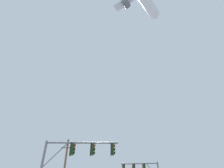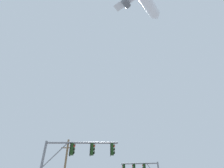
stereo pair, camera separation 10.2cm
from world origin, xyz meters
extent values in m
cylinder|color=slate|center=(-2.45, 8.36, 5.87)|extent=(5.98, 0.20, 0.15)
cylinder|color=slate|center=(-4.54, 8.37, 4.90)|extent=(1.85, 0.09, 2.01)
cube|color=#193814|center=(0.06, 8.34, 5.35)|extent=(0.26, 0.32, 0.90)
cylinder|color=#193814|center=(0.06, 8.34, 5.86)|extent=(0.05, 0.05, 0.12)
cube|color=black|center=(-0.08, 8.34, 5.35)|extent=(0.03, 0.46, 1.04)
sphere|color=red|center=(0.21, 8.33, 5.62)|extent=(0.20, 0.20, 0.20)
cylinder|color=#193814|center=(0.27, 8.33, 5.68)|extent=(0.04, 0.21, 0.21)
sphere|color=black|center=(0.21, 8.33, 5.34)|extent=(0.20, 0.20, 0.20)
cylinder|color=#193814|center=(0.27, 8.33, 5.40)|extent=(0.04, 0.21, 0.21)
sphere|color=black|center=(0.21, 8.33, 5.06)|extent=(0.20, 0.20, 0.20)
cylinder|color=#193814|center=(0.27, 8.33, 5.12)|extent=(0.04, 0.21, 0.21)
cube|color=#193814|center=(-1.58, 8.35, 5.35)|extent=(0.26, 0.32, 0.90)
cylinder|color=#193814|center=(-1.58, 8.35, 5.86)|extent=(0.05, 0.05, 0.12)
cube|color=black|center=(-1.72, 8.35, 5.35)|extent=(0.03, 0.46, 1.04)
sphere|color=red|center=(-1.44, 8.35, 5.62)|extent=(0.20, 0.20, 0.20)
cylinder|color=#193814|center=(-1.37, 8.35, 5.68)|extent=(0.04, 0.21, 0.21)
sphere|color=black|center=(-1.44, 8.35, 5.34)|extent=(0.20, 0.20, 0.20)
cylinder|color=#193814|center=(-1.37, 8.35, 5.40)|extent=(0.04, 0.21, 0.21)
sphere|color=black|center=(-1.44, 8.35, 5.06)|extent=(0.20, 0.20, 0.20)
cylinder|color=#193814|center=(-1.37, 8.35, 5.12)|extent=(0.04, 0.21, 0.21)
cube|color=#193814|center=(-3.23, 8.36, 5.35)|extent=(0.26, 0.32, 0.90)
cylinder|color=#193814|center=(-3.23, 8.36, 5.86)|extent=(0.05, 0.05, 0.12)
cube|color=black|center=(-3.37, 8.36, 5.35)|extent=(0.03, 0.46, 1.04)
sphere|color=red|center=(-3.08, 8.36, 5.62)|extent=(0.20, 0.20, 0.20)
cylinder|color=#193814|center=(-3.02, 8.36, 5.68)|extent=(0.04, 0.21, 0.21)
sphere|color=black|center=(-3.08, 8.36, 5.34)|extent=(0.20, 0.20, 0.20)
cylinder|color=#193814|center=(-3.02, 8.36, 5.40)|extent=(0.04, 0.21, 0.21)
sphere|color=black|center=(-3.08, 8.36, 5.06)|extent=(0.20, 0.20, 0.20)
cylinder|color=#193814|center=(-3.02, 8.36, 5.12)|extent=(0.04, 0.21, 0.21)
cylinder|color=slate|center=(3.58, 17.32, 6.10)|extent=(4.55, 0.58, 0.15)
cube|color=#193814|center=(1.67, 17.50, 5.57)|extent=(0.29, 0.34, 0.90)
cylinder|color=#193814|center=(1.67, 17.50, 6.08)|extent=(0.05, 0.05, 0.12)
cube|color=black|center=(1.81, 17.49, 5.57)|extent=(0.07, 0.46, 1.04)
sphere|color=red|center=(1.52, 17.52, 5.84)|extent=(0.20, 0.20, 0.20)
cylinder|color=#193814|center=(1.46, 17.52, 5.90)|extent=(0.06, 0.21, 0.21)
sphere|color=black|center=(1.52, 17.52, 5.56)|extent=(0.20, 0.20, 0.20)
cylinder|color=#193814|center=(1.46, 17.52, 5.62)|extent=(0.06, 0.21, 0.21)
cube|color=#193814|center=(2.92, 17.38, 5.57)|extent=(0.29, 0.34, 0.90)
cylinder|color=#193814|center=(2.92, 17.38, 6.08)|extent=(0.05, 0.05, 0.12)
cube|color=black|center=(3.06, 17.37, 5.57)|extent=(0.07, 0.46, 1.04)
sphere|color=red|center=(2.77, 17.40, 5.84)|extent=(0.20, 0.20, 0.20)
cylinder|color=#193814|center=(2.71, 17.40, 5.90)|extent=(0.06, 0.21, 0.21)
sphere|color=black|center=(2.77, 17.40, 5.56)|extent=(0.20, 0.20, 0.20)
cylinder|color=#193814|center=(2.71, 17.40, 5.62)|extent=(0.06, 0.21, 0.21)
cube|color=#193814|center=(4.17, 17.27, 5.57)|extent=(0.29, 0.34, 0.90)
cylinder|color=#193814|center=(4.17, 17.27, 6.08)|extent=(0.05, 0.05, 0.12)
cube|color=black|center=(4.31, 17.25, 5.57)|extent=(0.07, 0.46, 1.04)
sphere|color=red|center=(4.02, 17.28, 5.84)|extent=(0.20, 0.20, 0.20)
cylinder|color=#193814|center=(3.96, 17.29, 5.90)|extent=(0.06, 0.21, 0.21)
sphere|color=black|center=(4.02, 17.28, 5.56)|extent=(0.20, 0.20, 0.20)
cylinder|color=#193814|center=(3.96, 17.29, 5.62)|extent=(0.06, 0.21, 0.21)
cube|color=brown|center=(-6.31, 20.37, 9.55)|extent=(2.20, 0.12, 0.12)
cube|color=brown|center=(-6.31, 20.37, 8.85)|extent=(1.80, 0.12, 0.12)
cylinder|color=gray|center=(-7.21, 20.37, 9.67)|extent=(0.10, 0.10, 0.18)
cylinder|color=gray|center=(-5.41, 20.37, 9.67)|extent=(0.10, 0.10, 0.18)
cone|color=white|center=(15.31, 29.78, 54.71)|extent=(3.94, 3.79, 3.19)
cylinder|color=#595B60|center=(4.55, 24.23, 53.20)|extent=(3.05, 3.15, 1.89)
camera|label=1|loc=(-0.25, -6.96, 1.15)|focal=29.22mm
camera|label=2|loc=(-0.15, -6.96, 1.15)|focal=29.22mm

